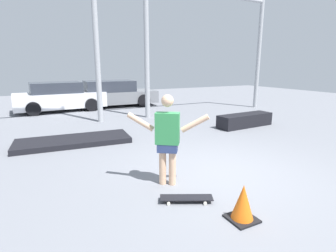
# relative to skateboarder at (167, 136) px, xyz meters

# --- Properties ---
(ground_plane) EXTENTS (36.00, 36.00, 0.00)m
(ground_plane) POSITION_rel_skateboarder_xyz_m (1.17, -0.05, -0.90)
(ground_plane) COLOR slate
(skateboarder) EXTENTS (1.23, 0.90, 1.63)m
(skateboarder) POSITION_rel_skateboarder_xyz_m (0.00, 0.00, 0.00)
(skateboarder) COLOR #DBAD89
(skateboarder) RESTS_ON ground_plane
(skateboard) EXTENTS (0.84, 0.56, 0.08)m
(skateboard) POSITION_rel_skateboarder_xyz_m (-0.03, -0.71, -0.84)
(skateboard) COLOR black
(skateboard) RESTS_ON ground_plane
(grind_box) EXTENTS (2.16, 0.72, 0.45)m
(grind_box) POSITION_rel_skateboarder_xyz_m (4.54, 2.88, -0.67)
(grind_box) COLOR black
(grind_box) RESTS_ON ground_plane
(manual_pad) EXTENTS (3.09, 1.38, 0.14)m
(manual_pad) POSITION_rel_skateboarder_xyz_m (-1.15, 3.46, -0.83)
(manual_pad) COLOR black
(manual_pad) RESTS_ON ground_plane
(canopy_support_right) EXTENTS (6.24, 0.20, 5.16)m
(canopy_support_right) POSITION_rel_skateboarder_xyz_m (5.17, 6.03, 2.36)
(canopy_support_right) COLOR #A5A8AD
(canopy_support_right) RESTS_ON ground_plane
(parked_car_white) EXTENTS (4.06, 1.99, 1.35)m
(parked_car_white) POSITION_rel_skateboarder_xyz_m (-0.93, 9.42, -0.25)
(parked_car_white) COLOR white
(parked_car_white) RESTS_ON ground_plane
(parked_car_grey) EXTENTS (4.52, 2.13, 1.35)m
(parked_car_grey) POSITION_rel_skateboarder_xyz_m (1.67, 9.69, -0.25)
(parked_car_grey) COLOR slate
(parked_car_grey) RESTS_ON ground_plane
(traffic_cone) EXTENTS (0.38, 0.38, 0.52)m
(traffic_cone) POSITION_rel_skateboarder_xyz_m (0.41, -1.49, -0.64)
(traffic_cone) COLOR black
(traffic_cone) RESTS_ON ground_plane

